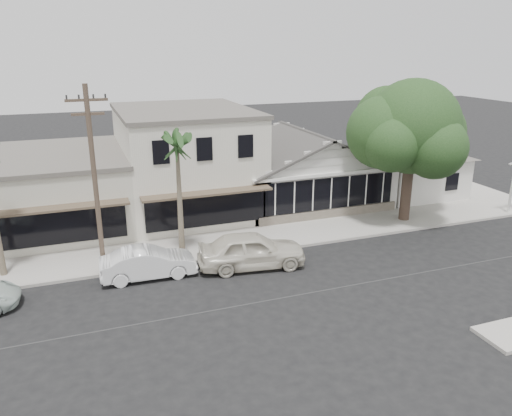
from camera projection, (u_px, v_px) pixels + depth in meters
name	position (u px, v px, depth m)	size (l,w,h in m)	color
ground	(320.00, 291.00, 22.49)	(140.00, 140.00, 0.00)	black
sidewalk_north	(122.00, 257.00, 25.86)	(90.00, 3.50, 0.15)	#9E9991
corner_shop	(303.00, 166.00, 34.43)	(10.40, 8.60, 5.10)	silver
side_cottage	(410.00, 174.00, 36.59)	(6.00, 6.00, 3.00)	silver
row_building_near	(186.00, 163.00, 32.52)	(8.00, 10.00, 6.50)	silver
row_building_midnear	(39.00, 193.00, 29.93)	(10.00, 10.00, 4.20)	beige
utility_pole	(95.00, 178.00, 22.68)	(1.80, 0.24, 9.00)	brown
car_0	(252.00, 250.00, 24.68)	(2.14, 5.31, 1.81)	beige
car_1	(148.00, 263.00, 23.62)	(1.56, 4.48, 1.48)	white
shade_tree	(409.00, 129.00, 29.79)	(7.91, 7.15, 8.77)	#4B3A2E
palm_east	(177.00, 145.00, 23.95)	(2.29, 2.29, 6.98)	#726651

